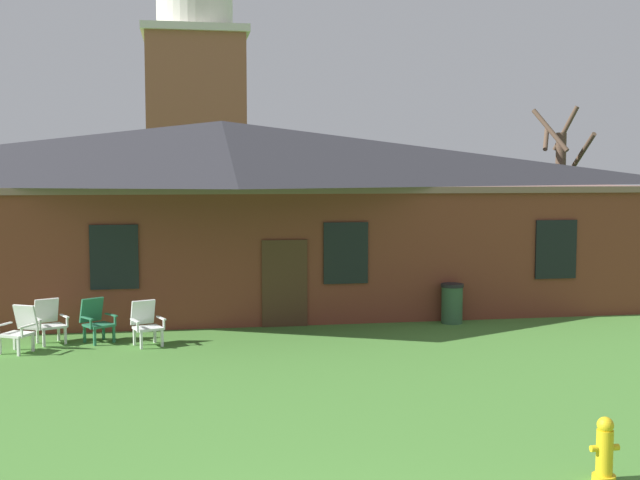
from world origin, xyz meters
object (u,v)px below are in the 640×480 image
Objects in this scene: lawn_chair_near_door at (49,320)px; lawn_chair_middle at (146,322)px; trash_bin at (452,303)px; lawn_chair_left_end at (96,319)px; fire_hydrant at (605,451)px; lawn_chair_by_porch at (20,328)px.

lawn_chair_near_door is 1.00× the size of lawn_chair_middle.
lawn_chair_near_door is 9.44m from trash_bin.
lawn_chair_left_end reaches higher than fire_hydrant.
lawn_chair_near_door and lawn_chair_middle have the same top height.
fire_hydrant is (7.87, -9.22, -0.12)m from lawn_chair_near_door.
lawn_chair_near_door and lawn_chair_left_end have the same top height.
lawn_chair_by_porch is at bearing -153.32° from lawn_chair_left_end.
fire_hydrant is 0.81× the size of trash_bin.
lawn_chair_near_door is at bearing 164.59° from lawn_chair_middle.
lawn_chair_near_door reaches higher than fire_hydrant.
trash_bin reaches higher than lawn_chair_near_door.
lawn_chair_near_door is at bearing -175.81° from trash_bin.
lawn_chair_near_door is 0.98× the size of trash_bin.
lawn_chair_by_porch is 0.91m from lawn_chair_near_door.
lawn_chair_near_door is 2.17m from lawn_chair_middle.
fire_hydrant is 10.03m from trash_bin.
lawn_chair_left_end is at bearing -174.91° from trash_bin.
lawn_chair_left_end is (0.99, -0.06, 0.00)m from lawn_chair_near_door.
lawn_chair_middle is 7.43m from trash_bin.
fire_hydrant is (6.88, -9.16, -0.12)m from lawn_chair_left_end.
trash_bin is at bearing 4.19° from lawn_chair_near_door.
lawn_chair_by_porch is at bearing -119.73° from lawn_chair_near_door.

